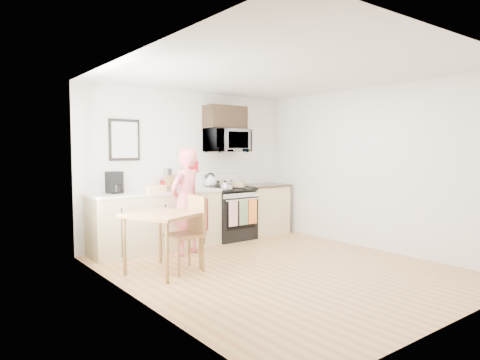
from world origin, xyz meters
TOP-DOWN VIEW (x-y plane):
  - floor at (0.00, 0.00)m, footprint 4.60×4.60m
  - back_wall at (0.00, 2.30)m, footprint 4.00×0.04m
  - front_wall at (0.00, -2.30)m, footprint 4.00×0.04m
  - left_wall at (-2.00, 0.00)m, footprint 0.04×4.60m
  - right_wall at (2.00, 0.00)m, footprint 0.04×4.60m
  - ceiling at (0.00, 0.00)m, footprint 4.00×4.60m
  - window at (-1.96, 0.80)m, footprint 0.06×1.40m
  - cabinet_left at (-0.80, 2.00)m, footprint 2.10×0.60m
  - countertop_left at (-0.80, 2.00)m, footprint 2.14×0.64m
  - cabinet_right at (1.43, 2.00)m, footprint 0.84×0.60m
  - countertop_right at (1.43, 2.00)m, footprint 0.88×0.64m
  - range at (0.63, 1.98)m, footprint 0.76×0.70m
  - microwave at (0.63, 2.08)m, footprint 0.76×0.51m
  - upper_cabinet at (0.63, 2.12)m, footprint 0.76×0.35m
  - wall_art at (-1.20, 2.28)m, footprint 0.50×0.04m
  - wall_trivet at (0.05, 2.28)m, footprint 0.20×0.02m
  - person at (-0.59, 1.45)m, footprint 0.69×0.57m
  - dining_table at (-1.31, 0.79)m, footprint 0.95×0.95m
  - chair at (-0.92, 0.67)m, footprint 0.47×0.42m
  - knife_block at (-0.51, 2.10)m, footprint 0.11×0.16m
  - utensil_crock at (-0.56, 2.22)m, footprint 0.12×0.12m
  - fruit_bowl at (-0.71, 2.03)m, footprint 0.27×0.27m
  - milk_carton at (-1.36, 2.11)m, footprint 0.12×0.12m
  - coffee_maker at (-1.45, 2.09)m, footprint 0.22×0.29m
  - bread_bag at (-0.91, 1.78)m, footprint 0.31×0.17m
  - cake at (0.74, 1.89)m, footprint 0.27×0.27m
  - kettle at (0.35, 2.18)m, footprint 0.21×0.21m
  - pot at (0.42, 1.80)m, footprint 0.21×0.36m

SIDE VIEW (x-z plane):
  - floor at x=0.00m, z-range 0.00..0.00m
  - range at x=0.63m, z-range -0.14..1.02m
  - cabinet_left at x=-0.80m, z-range 0.00..0.90m
  - cabinet_right at x=1.43m, z-range 0.00..0.90m
  - chair at x=-0.92m, z-range 0.14..1.13m
  - dining_table at x=-1.31m, z-range 0.30..1.09m
  - person at x=-0.59m, z-range 0.00..1.63m
  - countertop_left at x=-0.80m, z-range 0.90..0.94m
  - countertop_right at x=1.43m, z-range 0.90..0.94m
  - cake at x=0.74m, z-range 0.92..1.01m
  - fruit_bowl at x=-0.71m, z-range 0.93..1.03m
  - pot at x=0.42m, z-range 0.93..1.03m
  - bread_bag at x=-0.91m, z-range 0.94..1.05m
  - kettle at x=0.35m, z-range 0.91..1.17m
  - knife_block at x=-0.51m, z-range 0.94..1.18m
  - milk_carton at x=-1.36m, z-range 0.94..1.21m
  - utensil_crock at x=-0.56m, z-range 0.90..1.26m
  - coffee_maker at x=-1.45m, z-range 0.93..1.26m
  - back_wall at x=0.00m, z-range 0.00..2.60m
  - front_wall at x=0.00m, z-range 0.00..2.60m
  - left_wall at x=-2.00m, z-range 0.00..2.60m
  - right_wall at x=2.00m, z-range 0.00..2.60m
  - wall_trivet at x=0.05m, z-range 1.20..1.40m
  - window at x=-1.96m, z-range 0.80..2.30m
  - wall_art at x=-1.20m, z-range 1.43..2.08m
  - microwave at x=0.63m, z-range 1.55..1.97m
  - upper_cabinet at x=0.63m, z-range 1.98..2.38m
  - ceiling at x=0.00m, z-range 2.58..2.62m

